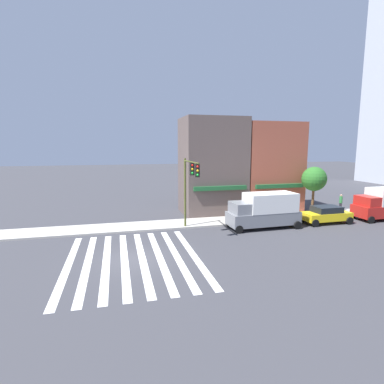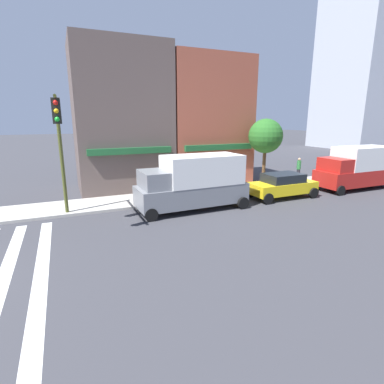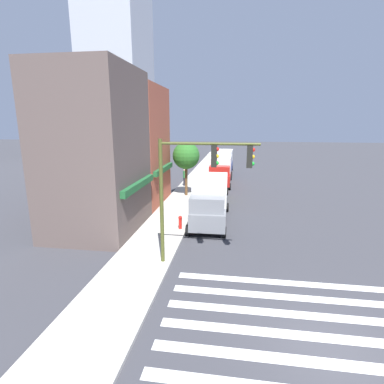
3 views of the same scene
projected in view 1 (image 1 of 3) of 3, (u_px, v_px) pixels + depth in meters
The scene contains 10 objects.
ground_plane at pixel (133, 259), 18.78m from camera, with size 200.00×200.00×0.00m, color #38383D.
sidewalk_left at pixel (129, 227), 25.95m from camera, with size 120.00×3.00×0.15m.
crosswalk_stripes at pixel (133, 259), 18.78m from camera, with size 8.13×10.80×0.01m.
storefront_row at pixel (240, 167), 31.96m from camera, with size 12.68×5.30×9.90m.
traffic_signal at pixel (190, 180), 23.85m from camera, with size 0.32×4.46×6.01m.
box_truck_grey at pixel (264, 210), 25.80m from camera, with size 6.26×2.42×3.04m.
sedan_yellow at pixel (326, 214), 27.44m from camera, with size 4.42×2.02×1.59m.
pedestrian_green_top at pixel (341, 202), 32.06m from camera, with size 0.32×0.32×1.77m.
fire_hydrant at pixel (234, 218), 27.09m from camera, with size 0.24×0.24×0.84m.
street_tree at pixel (314, 179), 29.81m from camera, with size 2.42×2.42×4.86m.
Camera 1 is at (-0.82, -18.28, 7.03)m, focal length 28.00 mm.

